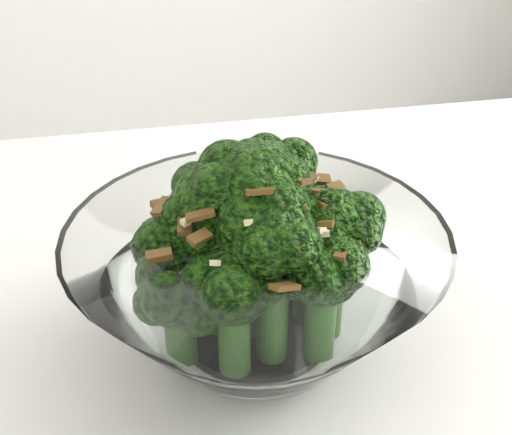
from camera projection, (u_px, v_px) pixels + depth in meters
name	position (u px, v px, depth m)	size (l,w,h in m)	color
broccoli_dish	(257.00, 273.00, 0.45)	(0.24, 0.24, 0.15)	white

